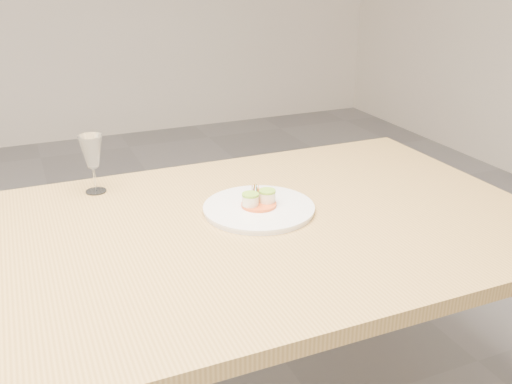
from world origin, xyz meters
name	(u,v)px	position (x,y,z in m)	size (l,w,h in m)	color
dining_table	(95,276)	(0.00, 0.00, 0.68)	(2.40, 1.00, 0.75)	tan
dinner_plate	(259,207)	(0.46, 0.06, 0.76)	(0.31, 0.31, 0.08)	white
wine_glass_3	(92,153)	(0.07, 0.38, 0.87)	(0.07, 0.07, 0.18)	white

